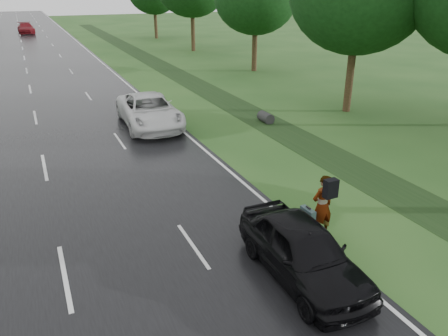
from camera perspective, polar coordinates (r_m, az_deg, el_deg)
name	(u,v)px	position (r m, az deg, el deg)	size (l,w,h in m)	color
ground	(65,278)	(12.24, -20.05, -13.33)	(220.00, 220.00, 0.00)	#234A1A
road	(23,52)	(55.52, -24.76, 13.62)	(14.00, 180.00, 0.04)	black
edge_stripe_east	(85,48)	(55.94, -17.70, 14.68)	(0.12, 180.00, 0.01)	silver
center_line	(23,52)	(55.52, -24.76, 13.65)	(0.12, 180.00, 0.01)	silver
drainage_ditch	(206,89)	(31.79, -2.38, 10.23)	(2.20, 120.00, 0.56)	black
pedestrian	(322,205)	(13.07, 12.66, -4.80)	(0.89, 0.78, 1.95)	#A5998C
white_pickup	(149,111)	(23.36, -9.73, 7.36)	(2.70, 5.86, 1.63)	silver
dark_sedan	(303,251)	(11.29, 10.26, -10.58)	(1.79, 4.44, 1.51)	black
far_car_red	(26,28)	(76.76, -24.46, 16.30)	(2.22, 5.45, 1.58)	maroon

